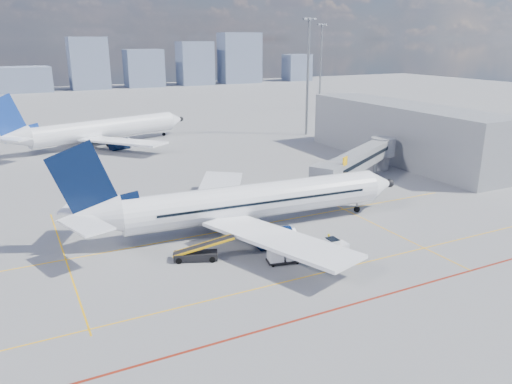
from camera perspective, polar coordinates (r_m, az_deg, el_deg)
ground at (r=51.86m, az=2.78°, el=-6.84°), size 420.00×420.00×0.00m
apron_markings at (r=48.54m, az=4.48°, el=-8.62°), size 90.00×35.12×0.01m
jet_bridge at (r=76.72m, az=11.93°, el=3.70°), size 23.55×15.78×6.30m
terminal_block at (r=93.81m, az=16.44°, el=6.56°), size 10.00×42.00×10.00m
floodlight_mast_ne at (r=114.40m, az=5.94°, el=13.27°), size 3.20×0.61×25.45m
floodlight_mast_far at (r=158.42m, az=7.41°, el=14.26°), size 3.20×0.61×25.45m
distant_skyline at (r=232.32m, az=-22.23°, el=13.22°), size 245.14×14.77×31.64m
main_aircraft at (r=56.59m, az=-1.52°, el=-1.25°), size 40.99×35.68×11.96m
second_aircraft at (r=107.40m, az=-17.62°, el=6.75°), size 40.81×34.85×12.20m
baggage_tug at (r=51.67m, az=8.98°, el=-6.14°), size 2.50×1.54×1.71m
cargo_dolly at (r=49.06m, az=3.14°, el=-7.07°), size 3.42×2.04×1.75m
belt_loader at (r=50.08m, az=-6.73°, el=-7.04°), size 6.13×3.49×2.50m
ramp_worker at (r=52.97m, az=8.33°, el=-5.55°), size 0.66×0.69×1.59m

